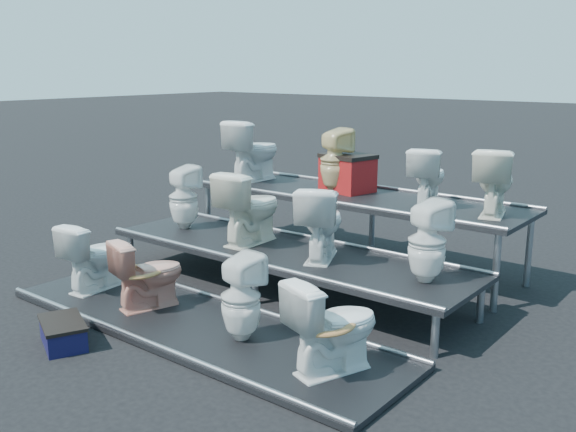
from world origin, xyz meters
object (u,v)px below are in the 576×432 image
Objects in this scene: toilet_5 at (250,207)px; toilet_6 at (321,222)px; toilet_8 at (253,150)px; red_crate at (348,175)px; toilet_4 at (184,197)px; toilet_7 at (427,241)px; toilet_2 at (241,297)px; toilet_3 at (333,325)px; toilet_1 at (148,273)px; toilet_9 at (335,160)px; step_stool at (63,334)px; toilet_10 at (428,176)px; toilet_11 at (494,181)px; toilet_0 at (95,255)px.

toilet_5 reaches higher than toilet_6.
red_crate is at bearing -173.47° from toilet_8.
toilet_4 reaches higher than toilet_7.
toilet_5 is at bearing 130.99° from toilet_8.
toilet_5 reaches higher than toilet_7.
toilet_2 is 1.01× the size of toilet_3.
toilet_1 is 1.22m from toilet_2.
toilet_9 is 1.46× the size of step_stool.
toilet_9 is at bearing -68.23° from toilet_2.
toilet_2 is 1.17× the size of toilet_10.
toilet_10 is 4.06m from step_stool.
toilet_6 is 1.33× the size of red_crate.
toilet_8 is (-0.93, 2.60, 0.86)m from toilet_1.
toilet_11 is (0.74, 0.00, 0.03)m from toilet_10.
toilet_5 reaches higher than toilet_1.
toilet_1 is 2.17m from toilet_3.
toilet_4 reaches higher than step_stool.
toilet_6 is at bearing 148.50° from toilet_8.
toilet_10 is 1.21× the size of step_stool.
toilet_11 is at bearing -145.84° from toilet_0.
toilet_3 is 0.97× the size of toilet_9.
toilet_11 is at bearing -151.67° from toilet_5.
toilet_4 is 1.06m from toilet_5.
toilet_6 reaches higher than toilet_7.
toilet_7 is at bearing -27.33° from red_crate.
toilet_6 is (2.01, 0.00, 0.00)m from toilet_4.
toilet_7 is at bearing -74.71° from toilet_3.
toilet_4 reaches higher than toilet_1.
toilet_10 is (2.52, 1.30, 0.35)m from toilet_4.
step_stool is at bearing 113.93° from toilet_4.
toilet_0 is at bearing 31.93° from toilet_10.
toilet_10 is at bearing -45.05° from toilet_7.
toilet_0 is at bearing 24.25° from toilet_11.
toilet_6 reaches higher than toilet_4.
toilet_11 is (3.29, 0.00, -0.06)m from toilet_8.
toilet_4 is 2.01m from toilet_6.
toilet_4 is 1.17× the size of toilet_10.
toilet_3 is 0.93× the size of toilet_8.
toilet_1 is (0.85, 0.00, -0.02)m from toilet_0.
toilet_4 reaches higher than toilet_2.
toilet_3 is 3.36m from toilet_4.
red_crate is (0.10, 0.14, -0.18)m from toilet_9.
toilet_1 is at bearing 33.03° from toilet_11.
toilet_2 is at bearing 69.94° from toilet_6.
toilet_10 is at bearing 89.20° from step_stool.
toilet_11 is at bearing -156.05° from toilet_4.
toilet_5 is 1.51× the size of step_stool.
toilet_1 is 1.21× the size of red_crate.
toilet_0 is 1.05× the size of toilet_11.
toilet_8 reaches higher than toilet_10.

